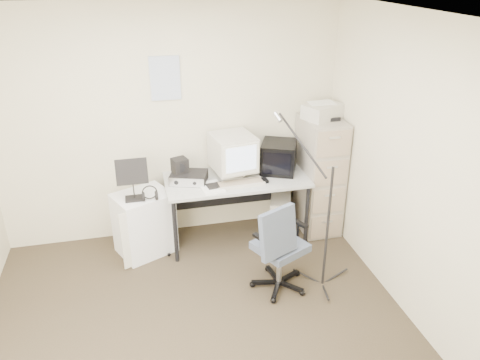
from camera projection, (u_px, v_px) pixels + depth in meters
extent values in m
cube|color=#352B1A|center=(202.00, 339.00, 3.85)|extent=(3.60, 3.60, 0.01)
cube|color=white|center=(187.00, 20.00, 2.77)|extent=(3.60, 3.60, 0.01)
cube|color=beige|center=(170.00, 125.00, 4.89)|extent=(3.60, 0.02, 2.50)
cube|color=beige|center=(422.00, 180.00, 3.68)|extent=(0.02, 3.60, 2.50)
cube|color=white|center=(165.00, 78.00, 4.66)|extent=(0.30, 0.02, 0.44)
cube|color=#A09888|center=(319.00, 175.00, 5.20)|extent=(0.40, 0.60, 1.30)
cube|color=beige|center=(323.00, 111.00, 4.91)|extent=(0.47, 0.41, 0.15)
cube|color=beige|center=(237.00, 209.00, 5.09)|extent=(1.50, 0.70, 0.73)
cube|color=beige|center=(233.00, 156.00, 4.90)|extent=(0.48, 0.50, 0.46)
cube|color=black|center=(279.00, 157.00, 5.04)|extent=(0.48, 0.49, 0.33)
cube|color=beige|center=(258.00, 164.00, 5.07)|extent=(0.09, 0.09, 0.16)
cube|color=beige|center=(240.00, 183.00, 4.79)|extent=(0.50, 0.21, 0.03)
cube|color=black|center=(265.00, 180.00, 4.86)|extent=(0.07, 0.10, 0.03)
cube|color=black|center=(189.00, 177.00, 4.83)|extent=(0.43, 0.36, 0.10)
cube|color=black|center=(180.00, 165.00, 4.80)|extent=(0.18, 0.18, 0.15)
cube|color=white|center=(211.00, 187.00, 4.72)|extent=(0.25, 0.31, 0.02)
cube|color=beige|center=(280.00, 214.00, 5.28)|extent=(0.36, 0.53, 0.45)
cube|color=#4B4F5C|center=(280.00, 245.00, 4.27)|extent=(0.72, 0.72, 0.93)
cube|color=white|center=(144.00, 223.00, 4.87)|extent=(0.67, 0.62, 0.67)
cube|color=black|center=(132.00, 179.00, 4.54)|extent=(0.33, 0.22, 0.44)
torus|color=black|center=(150.00, 195.00, 4.60)|extent=(0.18, 0.18, 0.03)
cylinder|color=black|center=(329.00, 210.00, 4.16)|extent=(0.03, 0.03, 1.60)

